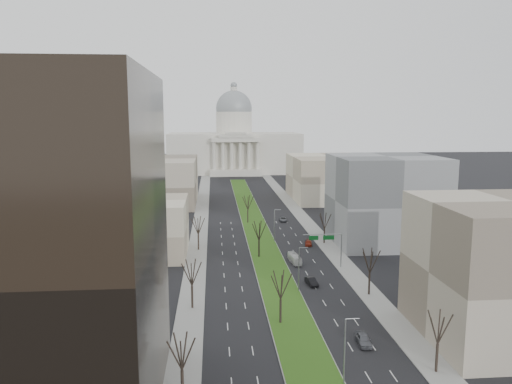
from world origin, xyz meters
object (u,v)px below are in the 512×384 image
car_grey_far (283,219)px  box_van (295,259)px  car_grey_near (363,339)px  car_red (308,243)px  car_black (311,281)px

car_grey_far → box_van: (-3.85, -47.05, 0.39)m
car_grey_near → car_grey_far: bearing=93.3°
car_grey_far → box_van: size_ratio=0.63×
car_red → box_van: 17.04m
box_van → car_grey_near: bearing=-90.5°
car_black → car_grey_far: size_ratio=0.97×
car_grey_near → car_black: size_ratio=1.05×
car_red → box_van: bearing=-102.2°
car_black → box_van: box_van is taller
car_grey_near → box_van: box_van is taller
box_van → car_grey_far: bearing=80.1°
car_black → box_van: (-0.93, 15.89, 0.29)m
car_grey_near → car_red: (2.74, 59.25, -0.19)m
car_red → box_van: size_ratio=0.58×
car_grey_near → car_grey_far: size_ratio=1.02×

